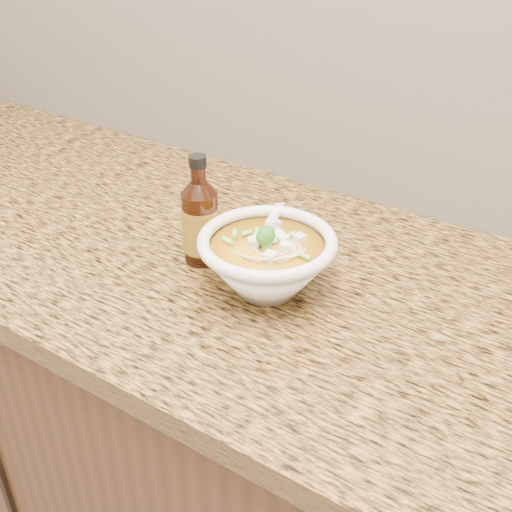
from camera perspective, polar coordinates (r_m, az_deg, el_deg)
The scene contains 4 objects.
cabinet at distance 1.32m, azimuth 5.14°, elevation -19.75°, with size 4.00×0.65×0.86m, color #372210.
counter_slab at distance 1.01m, azimuth 6.36°, elevation -3.74°, with size 4.00×0.68×0.04m, color olive.
soup_bowl at distance 0.96m, azimuth 0.99°, elevation -0.59°, with size 0.21×0.23×0.12m.
hot_sauce_bottle at distance 1.03m, azimuth -4.94°, elevation 2.99°, with size 0.08×0.08×0.18m.
Camera 1 is at (0.36, 0.93, 1.47)m, focal length 45.00 mm.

